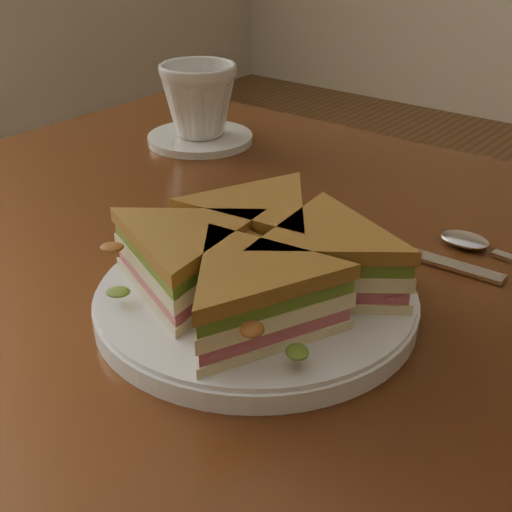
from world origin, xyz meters
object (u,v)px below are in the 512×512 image
Objects in this scene: table at (353,394)px; plate at (256,302)px; spoon at (486,249)px; coffee_cup at (199,100)px; saucer at (200,139)px; sandwich_wedges at (256,262)px; knife at (385,246)px.

plate is at bearing -132.41° from table.
coffee_cup is (-0.43, 0.07, 0.05)m from spoon.
spoon is at bearing -9.62° from saucer.
plate reaches higher than saucer.
table is 0.19m from spoon.
knife is at bearing 79.96° from sandwich_wedges.
sandwich_wedges is at bearing -132.41° from table.
coffee_cup is at bearing 176.44° from spoon.
sandwich_wedges is 1.37× the size of knife.
saucer is (-0.35, 0.12, 0.00)m from knife.
plate is 0.24m from spoon.
sandwich_wedges is (0.00, 0.00, 0.04)m from plate.
knife is at bearing -141.49° from spoon.
sandwich_wedges is 1.60× the size of spoon.
table is at bearing -24.72° from coffee_cup.
sandwich_wedges is 0.24m from spoon.
knife is at bearing 79.96° from plate.
spoon reaches higher than knife.
knife is at bearing 107.63° from table.
plate is at bearing -36.40° from coffee_cup.
table is at bearing -102.04° from spoon.
coffee_cup is at bearing 149.81° from table.
saucer is at bearing 138.13° from plate.
plate is at bearing 0.00° from sandwich_wedges.
coffee_cup reaches higher than spoon.
saucer is (-0.38, 0.22, 0.10)m from table.
plate reaches higher than table.
knife reaches higher than table.
coffee_cup is (-0.32, 0.29, 0.05)m from plate.
table is 6.53× the size of spoon.
coffee_cup is (0.00, 0.00, 0.05)m from saucer.
knife is 1.54× the size of saucer.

